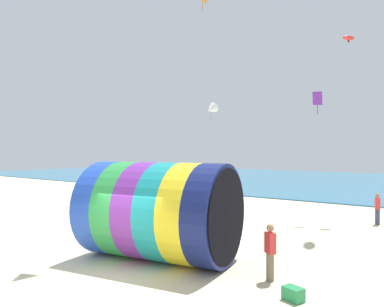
{
  "coord_description": "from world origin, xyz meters",
  "views": [
    {
      "loc": [
        8.96,
        -7.94,
        3.97
      ],
      "look_at": [
        -0.11,
        4.23,
        3.84
      ],
      "focal_mm": 35.0,
      "sensor_mm": 36.0,
      "label": 1
    }
  ],
  "objects_px": {
    "giant_inflatable_tube": "(160,211)",
    "bystander_near_water": "(377,209)",
    "kite_red_parafoil": "(349,38)",
    "kite_purple_diamond": "(317,99)",
    "cooler_box": "(293,294)",
    "kite_white_delta": "(211,109)",
    "kite_handler": "(270,252)"
  },
  "relations": [
    {
      "from": "giant_inflatable_tube",
      "to": "bystander_near_water",
      "type": "height_order",
      "value": "giant_inflatable_tube"
    },
    {
      "from": "kite_red_parafoil",
      "to": "kite_purple_diamond",
      "type": "bearing_deg",
      "value": -128.87
    },
    {
      "from": "kite_red_parafoil",
      "to": "cooler_box",
      "type": "bearing_deg",
      "value": -81.6
    },
    {
      "from": "kite_white_delta",
      "to": "kite_handler",
      "type": "bearing_deg",
      "value": -50.42
    },
    {
      "from": "kite_red_parafoil",
      "to": "kite_purple_diamond",
      "type": "distance_m",
      "value": 4.15
    },
    {
      "from": "giant_inflatable_tube",
      "to": "kite_red_parafoil",
      "type": "relative_size",
      "value": 7.32
    },
    {
      "from": "giant_inflatable_tube",
      "to": "cooler_box",
      "type": "bearing_deg",
      "value": -7.58
    },
    {
      "from": "giant_inflatable_tube",
      "to": "kite_handler",
      "type": "relative_size",
      "value": 3.37
    },
    {
      "from": "giant_inflatable_tube",
      "to": "kite_handler",
      "type": "bearing_deg",
      "value": 4.12
    },
    {
      "from": "kite_handler",
      "to": "cooler_box",
      "type": "distance_m",
      "value": 1.67
    },
    {
      "from": "kite_red_parafoil",
      "to": "bystander_near_water",
      "type": "xyz_separation_m",
      "value": [
        1.76,
        -1.04,
        -9.66
      ]
    },
    {
      "from": "kite_handler",
      "to": "bystander_near_water",
      "type": "distance_m",
      "value": 11.45
    },
    {
      "from": "giant_inflatable_tube",
      "to": "kite_handler",
      "type": "height_order",
      "value": "giant_inflatable_tube"
    },
    {
      "from": "kite_handler",
      "to": "kite_red_parafoil",
      "type": "distance_m",
      "value": 15.76
    },
    {
      "from": "kite_purple_diamond",
      "to": "bystander_near_water",
      "type": "distance_m",
      "value": 6.78
    },
    {
      "from": "kite_handler",
      "to": "cooler_box",
      "type": "xyz_separation_m",
      "value": [
        1.13,
        -1.01,
        -0.71
      ]
    },
    {
      "from": "giant_inflatable_tube",
      "to": "bystander_near_water",
      "type": "xyz_separation_m",
      "value": [
        5.09,
        11.72,
        -0.91
      ]
    },
    {
      "from": "kite_red_parafoil",
      "to": "kite_purple_diamond",
      "type": "relative_size",
      "value": 0.61
    },
    {
      "from": "cooler_box",
      "to": "kite_purple_diamond",
      "type": "bearing_deg",
      "value": 105.37
    },
    {
      "from": "kite_red_parafoil",
      "to": "kite_white_delta",
      "type": "bearing_deg",
      "value": 173.38
    },
    {
      "from": "kite_handler",
      "to": "kite_white_delta",
      "type": "height_order",
      "value": "kite_white_delta"
    },
    {
      "from": "giant_inflatable_tube",
      "to": "cooler_box",
      "type": "relative_size",
      "value": 11.22
    },
    {
      "from": "kite_white_delta",
      "to": "bystander_near_water",
      "type": "relative_size",
      "value": 0.98
    },
    {
      "from": "kite_handler",
      "to": "bystander_near_water",
      "type": "bearing_deg",
      "value": 85.5
    },
    {
      "from": "kite_purple_diamond",
      "to": "cooler_box",
      "type": "relative_size",
      "value": 2.53
    },
    {
      "from": "kite_white_delta",
      "to": "kite_purple_diamond",
      "type": "xyz_separation_m",
      "value": [
        9.16,
        -2.8,
        -0.25
      ]
    },
    {
      "from": "kite_white_delta",
      "to": "kite_red_parafoil",
      "type": "distance_m",
      "value": 11.03
    },
    {
      "from": "kite_purple_diamond",
      "to": "cooler_box",
      "type": "xyz_separation_m",
      "value": [
        3.27,
        -11.88,
        -6.72
      ]
    },
    {
      "from": "giant_inflatable_tube",
      "to": "bystander_near_water",
      "type": "distance_m",
      "value": 12.81
    },
    {
      "from": "giant_inflatable_tube",
      "to": "kite_white_delta",
      "type": "distance_m",
      "value": 16.57
    },
    {
      "from": "bystander_near_water",
      "to": "kite_purple_diamond",
      "type": "bearing_deg",
      "value": -169.79
    },
    {
      "from": "kite_red_parafoil",
      "to": "kite_purple_diamond",
      "type": "height_order",
      "value": "kite_red_parafoil"
    }
  ]
}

